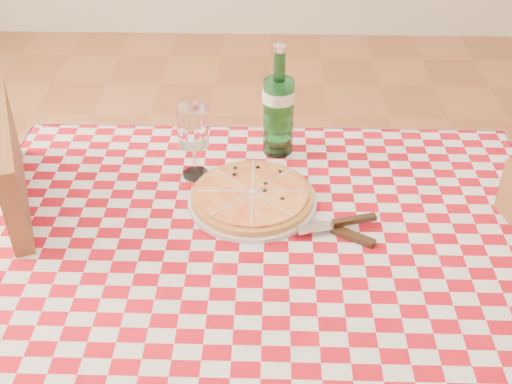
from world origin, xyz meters
TOP-DOWN VIEW (x-y plane):
  - dining_table at (0.00, 0.00)m, footprint 1.20×0.80m
  - tablecloth at (0.00, 0.00)m, footprint 1.30×0.90m
  - pizza_plate at (-0.03, 0.10)m, footprint 0.30×0.30m
  - water_bottle at (0.03, 0.33)m, footprint 0.09×0.09m
  - wine_glass at (-0.17, 0.21)m, footprint 0.09×0.09m
  - cutlery at (0.15, 0.00)m, footprint 0.27×0.23m

SIDE VIEW (x-z plane):
  - dining_table at x=0.00m, z-range 0.28..1.03m
  - tablecloth at x=0.00m, z-range 0.75..0.76m
  - cutlery at x=0.15m, z-range 0.76..0.79m
  - pizza_plate at x=-0.03m, z-range 0.76..0.80m
  - wine_glass at x=-0.17m, z-range 0.76..0.94m
  - water_bottle at x=0.03m, z-range 0.76..1.05m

